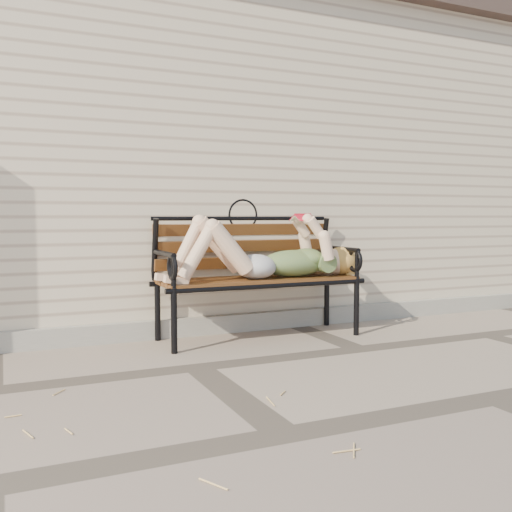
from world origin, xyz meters
name	(u,v)px	position (x,y,z in m)	size (l,w,h in m)	color
ground	(198,367)	(0.00, 0.00, 0.00)	(80.00, 80.00, 0.00)	gray
house_wall	(112,169)	(0.00, 3.00, 1.50)	(8.00, 4.00, 3.00)	beige
house_roof	(109,17)	(0.00, 3.00, 3.15)	(8.30, 4.30, 0.30)	#41342F
foundation_strip	(160,329)	(0.00, 0.97, 0.07)	(8.00, 0.10, 0.15)	#A5A195
garden_bench	(254,258)	(0.74, 0.78, 0.64)	(1.76, 0.70, 1.14)	black
reading_woman	(262,255)	(0.75, 0.64, 0.68)	(1.66, 0.38, 0.52)	#0B414E
straw_scatter	(25,449)	(-1.08, -0.95, 0.01)	(2.76, 1.64, 0.01)	#E3B96E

